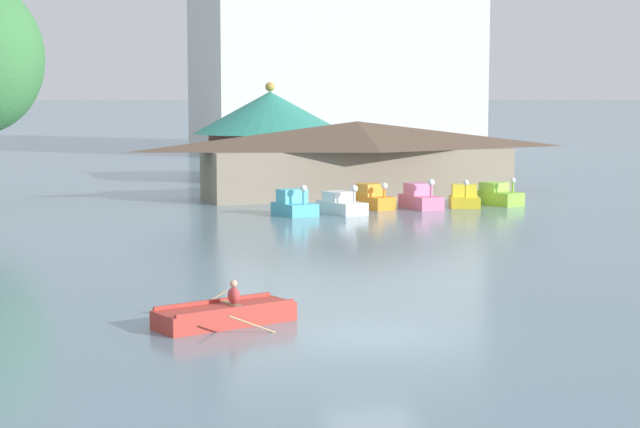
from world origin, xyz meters
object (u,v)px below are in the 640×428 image
(pedal_boat_orange, at_px, (372,199))
(pedal_boat_lime, at_px, (497,196))
(green_roof_pavilion, at_px, (270,131))
(pedal_boat_cyan, at_px, (294,205))
(boathouse, at_px, (357,157))
(pedal_boat_white, at_px, (341,205))
(pedal_boat_yellow, at_px, (464,198))
(rowboat_with_rower, at_px, (225,315))
(pedal_boat_pink, at_px, (420,198))
(background_building_block, at_px, (332,39))

(pedal_boat_orange, height_order, pedal_boat_lime, pedal_boat_lime)
(pedal_boat_orange, xyz_separation_m, green_roof_pavilion, (-0.79, 20.80, 3.12))
(pedal_boat_cyan, relative_size, boathouse, 0.13)
(pedal_boat_white, height_order, pedal_boat_yellow, pedal_boat_white)
(boathouse, bearing_deg, pedal_boat_lime, -46.65)
(pedal_boat_orange, relative_size, boathouse, 0.14)
(pedal_boat_lime, bearing_deg, pedal_boat_white, -98.16)
(pedal_boat_cyan, distance_m, green_roof_pavilion, 23.39)
(rowboat_with_rower, height_order, pedal_boat_pink, pedal_boat_pink)
(pedal_boat_pink, height_order, pedal_boat_lime, pedal_boat_pink)
(pedal_boat_white, bearing_deg, green_roof_pavilion, 159.55)
(rowboat_with_rower, bearing_deg, boathouse, -133.15)
(pedal_boat_white, relative_size, pedal_boat_lime, 1.00)
(pedal_boat_cyan, bearing_deg, pedal_boat_yellow, 82.31)
(boathouse, bearing_deg, rowboat_with_rower, -114.04)
(pedal_boat_pink, xyz_separation_m, pedal_boat_yellow, (2.71, 0.00, -0.06))
(pedal_boat_orange, bearing_deg, pedal_boat_white, -71.86)
(pedal_boat_white, height_order, pedal_boat_orange, pedal_boat_white)
(pedal_boat_cyan, relative_size, background_building_block, 0.09)
(green_roof_pavilion, bearing_deg, background_building_block, 66.63)
(pedal_boat_yellow, height_order, green_roof_pavilion, green_roof_pavilion)
(pedal_boat_pink, xyz_separation_m, pedal_boat_lime, (5.10, 0.65, -0.04))
(pedal_boat_yellow, bearing_deg, green_roof_pavilion, -144.81)
(green_roof_pavilion, bearing_deg, pedal_boat_pink, -80.78)
(pedal_boat_white, xyz_separation_m, background_building_block, (18.15, 60.90, 11.96))
(pedal_boat_white, xyz_separation_m, pedal_boat_pink, (5.10, 1.27, 0.08))
(pedal_boat_pink, relative_size, pedal_boat_yellow, 1.15)
(pedal_boat_orange, height_order, boathouse, boathouse)
(pedal_boat_pink, relative_size, background_building_block, 0.10)
(pedal_boat_pink, bearing_deg, background_building_block, 160.78)
(pedal_boat_pink, distance_m, boathouse, 7.78)
(background_building_block, bearing_deg, pedal_boat_orange, -104.92)
(boathouse, bearing_deg, pedal_boat_pink, -80.09)
(rowboat_with_rower, relative_size, background_building_block, 0.14)
(pedal_boat_cyan, bearing_deg, pedal_boat_white, 76.99)
(pedal_boat_white, height_order, pedal_boat_lime, pedal_boat_lime)
(pedal_boat_pink, height_order, pedal_boat_yellow, pedal_boat_pink)
(background_building_block, bearing_deg, green_roof_pavilion, -113.37)
(pedal_boat_yellow, height_order, boathouse, boathouse)
(pedal_boat_white, bearing_deg, boathouse, 140.01)
(pedal_boat_yellow, distance_m, background_building_block, 61.68)
(pedal_boat_cyan, height_order, pedal_boat_pink, pedal_boat_pink)
(pedal_boat_pink, relative_size, green_roof_pavilion, 0.26)
(pedal_boat_lime, relative_size, green_roof_pavilion, 0.28)
(pedal_boat_orange, distance_m, boathouse, 7.22)
(boathouse, xyz_separation_m, background_building_block, (14.34, 52.21, 9.95))
(pedal_boat_pink, distance_m, background_building_block, 62.18)
(pedal_boat_lime, xyz_separation_m, boathouse, (-6.40, 6.77, 1.97))
(pedal_boat_orange, relative_size, pedal_boat_pink, 0.94)
(rowboat_with_rower, xyz_separation_m, green_roof_pavilion, (13.29, 48.64, 3.39))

